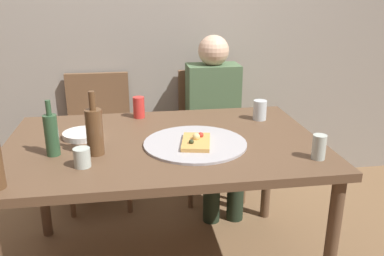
# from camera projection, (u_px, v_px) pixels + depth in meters

# --- Properties ---
(back_wall) EXTENTS (6.00, 0.10, 2.60)m
(back_wall) POSITION_uv_depth(u_px,v_px,m) (148.00, 13.00, 2.85)
(back_wall) COLOR gray
(back_wall) RESTS_ON ground_plane
(dining_table) EXTENTS (1.53, 0.99, 0.76)m
(dining_table) POSITION_uv_depth(u_px,v_px,m) (164.00, 154.00, 2.02)
(dining_table) COLOR brown
(dining_table) RESTS_ON ground_plane
(pizza_tray) EXTENTS (0.49, 0.49, 0.01)m
(pizza_tray) POSITION_uv_depth(u_px,v_px,m) (195.00, 143.00, 1.94)
(pizza_tray) COLOR #ADADB2
(pizza_tray) RESTS_ON dining_table
(pizza_slice_last) EXTENTS (0.17, 0.24, 0.05)m
(pizza_slice_last) POSITION_uv_depth(u_px,v_px,m) (196.00, 141.00, 1.91)
(pizza_slice_last) COLOR tan
(pizza_slice_last) RESTS_ON pizza_tray
(beer_bottle) EXTENTS (0.06, 0.06, 0.25)m
(beer_bottle) POSITION_uv_depth(u_px,v_px,m) (51.00, 134.00, 1.79)
(beer_bottle) COLOR #2D5133
(beer_bottle) RESTS_ON dining_table
(water_bottle) EXTENTS (0.08, 0.08, 0.29)m
(water_bottle) POSITION_uv_depth(u_px,v_px,m) (94.00, 131.00, 1.79)
(water_bottle) COLOR brown
(water_bottle) RESTS_ON dining_table
(tumbler_near) EXTENTS (0.06, 0.06, 0.11)m
(tumbler_near) POSITION_uv_depth(u_px,v_px,m) (319.00, 147.00, 1.76)
(tumbler_near) COLOR #B7C6BC
(tumbler_near) RESTS_ON dining_table
(tumbler_far) EXTENTS (0.08, 0.08, 0.11)m
(tumbler_far) POSITION_uv_depth(u_px,v_px,m) (260.00, 110.00, 2.29)
(tumbler_far) COLOR silver
(tumbler_far) RESTS_ON dining_table
(wine_glass) EXTENTS (0.07, 0.07, 0.08)m
(wine_glass) POSITION_uv_depth(u_px,v_px,m) (82.00, 157.00, 1.69)
(wine_glass) COLOR #B7C6BC
(wine_glass) RESTS_ON dining_table
(soda_can) EXTENTS (0.07, 0.07, 0.12)m
(soda_can) POSITION_uv_depth(u_px,v_px,m) (139.00, 107.00, 2.32)
(soda_can) COLOR red
(soda_can) RESTS_ON dining_table
(plate_stack) EXTENTS (0.20, 0.20, 0.03)m
(plate_stack) POSITION_uv_depth(u_px,v_px,m) (83.00, 135.00, 2.03)
(plate_stack) COLOR white
(plate_stack) RESTS_ON dining_table
(chair_left) EXTENTS (0.44, 0.44, 0.90)m
(chair_left) POSITION_uv_depth(u_px,v_px,m) (99.00, 130.00, 2.85)
(chair_left) COLOR brown
(chair_left) RESTS_ON ground_plane
(chair_right) EXTENTS (0.44, 0.44, 0.90)m
(chair_right) POSITION_uv_depth(u_px,v_px,m) (211.00, 125.00, 2.97)
(chair_right) COLOR brown
(chair_right) RESTS_ON ground_plane
(guest_in_sweater) EXTENTS (0.36, 0.56, 1.17)m
(guest_in_sweater) POSITION_uv_depth(u_px,v_px,m) (215.00, 114.00, 2.79)
(guest_in_sweater) COLOR #4C6B47
(guest_in_sweater) RESTS_ON ground_plane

